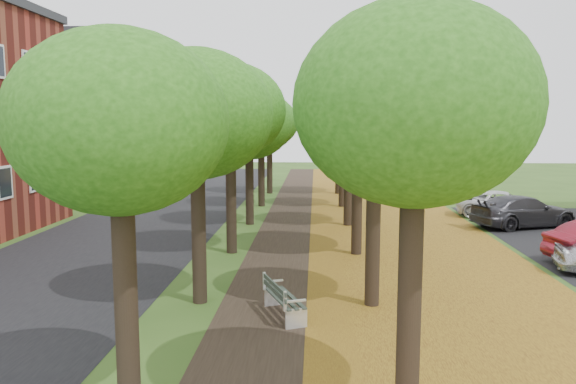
# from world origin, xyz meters

# --- Properties ---
(street_asphalt) EXTENTS (8.00, 70.00, 0.01)m
(street_asphalt) POSITION_xyz_m (-7.50, 15.00, 0.00)
(street_asphalt) COLOR black
(street_asphalt) RESTS_ON ground
(footpath) EXTENTS (3.20, 70.00, 0.01)m
(footpath) POSITION_xyz_m (0.00, 15.00, 0.00)
(footpath) COLOR black
(footpath) RESTS_ON ground
(leaf_verge) EXTENTS (7.50, 70.00, 0.01)m
(leaf_verge) POSITION_xyz_m (5.00, 15.00, 0.01)
(leaf_verge) COLOR olive
(leaf_verge) RESTS_ON ground
(tree_row_west) EXTENTS (3.97, 33.97, 6.72)m
(tree_row_west) POSITION_xyz_m (-2.20, 15.00, 5.00)
(tree_row_west) COLOR black
(tree_row_west) RESTS_ON ground
(tree_row_east) EXTENTS (3.97, 33.97, 6.72)m
(tree_row_east) POSITION_xyz_m (2.60, 15.00, 5.00)
(tree_row_east) COLOR black
(tree_row_east) RESTS_ON ground
(building_cream) EXTENTS (10.30, 20.30, 10.40)m
(building_cream) POSITION_xyz_m (-17.00, 33.00, 5.21)
(building_cream) COLOR beige
(building_cream) RESTS_ON ground
(bench) EXTENTS (1.25, 2.06, 0.94)m
(bench) POSITION_xyz_m (0.18, 4.95, 0.49)
(bench) COLOR #2C382F
(bench) RESTS_ON ground
(car_grey) EXTENTS (5.61, 3.78, 1.51)m
(car_grey) POSITION_xyz_m (11.00, 17.98, 0.75)
(car_grey) COLOR #35353B
(car_grey) RESTS_ON ground
(car_white) EXTENTS (5.24, 3.21, 1.36)m
(car_white) POSITION_xyz_m (11.00, 20.83, 0.68)
(car_white) COLOR silver
(car_white) RESTS_ON ground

